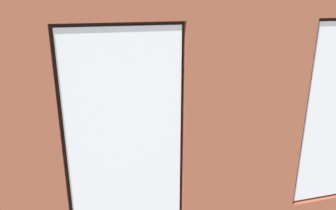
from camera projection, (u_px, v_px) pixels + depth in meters
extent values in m
cube|color=brown|center=(169.00, 151.00, 6.18)|extent=(6.58, 6.24, 0.10)
cube|color=#9E5138|center=(245.00, 109.00, 3.10)|extent=(1.24, 0.16, 3.45)
cube|color=white|center=(125.00, 139.00, 2.83)|extent=(0.99, 0.03, 1.91)
cube|color=#38281E|center=(124.00, 136.00, 2.89)|extent=(1.05, 0.04, 1.97)
cube|color=tan|center=(232.00, 207.00, 3.57)|extent=(3.55, 0.24, 0.06)
cube|color=black|center=(240.00, 108.00, 3.19)|extent=(0.37, 0.03, 0.51)
cube|color=orange|center=(240.00, 107.00, 3.20)|extent=(0.31, 0.01, 0.45)
cube|color=black|center=(165.00, 210.00, 4.08)|extent=(2.06, 0.85, 0.42)
cube|color=black|center=(172.00, 197.00, 3.65)|extent=(2.06, 0.24, 0.38)
cube|color=black|center=(234.00, 178.00, 4.20)|extent=(0.22, 0.85, 0.24)
cube|color=black|center=(87.00, 200.00, 3.76)|extent=(0.22, 0.85, 0.24)
cube|color=black|center=(195.00, 185.00, 4.13)|extent=(0.75, 0.65, 0.12)
cube|color=black|center=(131.00, 194.00, 3.93)|extent=(0.75, 0.65, 0.12)
cube|color=black|center=(276.00, 127.00, 6.62)|extent=(0.91, 1.96, 0.42)
cube|color=black|center=(292.00, 107.00, 6.58)|extent=(0.30, 1.94, 0.38)
cube|color=black|center=(255.00, 100.00, 7.30)|extent=(0.86, 0.25, 0.24)
cube|color=black|center=(307.00, 129.00, 5.74)|extent=(0.86, 0.25, 0.24)
cube|color=black|center=(266.00, 109.00, 6.86)|extent=(0.67, 0.71, 0.12)
cube|color=black|center=(288.00, 121.00, 6.18)|extent=(0.67, 0.71, 0.12)
cube|color=tan|center=(142.00, 122.00, 6.24)|extent=(1.55, 0.87, 0.04)
cube|color=tan|center=(173.00, 123.00, 6.84)|extent=(0.07, 0.07, 0.42)
cube|color=tan|center=(104.00, 130.00, 6.49)|extent=(0.07, 0.07, 0.42)
cube|color=tan|center=(184.00, 137.00, 6.15)|extent=(0.07, 0.07, 0.42)
cube|color=tan|center=(107.00, 146.00, 5.80)|extent=(0.07, 0.07, 0.42)
cylinder|color=#B23D38|center=(162.00, 114.00, 6.46)|extent=(0.09, 0.09, 0.10)
cylinder|color=#B7333D|center=(131.00, 118.00, 6.27)|extent=(0.08, 0.08, 0.11)
cylinder|color=#47423D|center=(150.00, 121.00, 6.13)|extent=(0.13, 0.13, 0.09)
sphere|color=#3D8E42|center=(150.00, 115.00, 6.09)|extent=(0.16, 0.16, 0.16)
cube|color=black|center=(142.00, 121.00, 6.23)|extent=(0.15, 0.16, 0.02)
cube|color=#B2B2B7|center=(119.00, 126.00, 6.00)|extent=(0.15, 0.16, 0.02)
cube|color=black|center=(21.00, 140.00, 5.89)|extent=(1.11, 0.42, 0.52)
cube|color=black|center=(18.00, 126.00, 5.80)|extent=(0.51, 0.20, 0.05)
cube|color=black|center=(18.00, 123.00, 5.78)|extent=(0.06, 0.04, 0.06)
cube|color=black|center=(15.00, 103.00, 5.66)|extent=(1.17, 0.04, 0.68)
cube|color=black|center=(15.00, 102.00, 5.68)|extent=(1.12, 0.01, 0.63)
cylinder|color=olive|center=(118.00, 110.00, 7.77)|extent=(0.50, 0.50, 0.28)
ellipsoid|color=silver|center=(117.00, 97.00, 7.66)|extent=(1.11, 1.11, 0.45)
ellipsoid|color=navy|center=(113.00, 93.00, 7.60)|extent=(0.44, 0.44, 0.18)
ellipsoid|color=#3D8E42|center=(30.00, 201.00, 3.42)|extent=(0.78, 0.78, 0.49)
cylinder|color=#47423D|center=(215.00, 127.00, 6.88)|extent=(0.23, 0.23, 0.22)
cylinder|color=brown|center=(215.00, 119.00, 6.82)|extent=(0.03, 0.03, 0.15)
ellipsoid|color=#1E5B28|center=(216.00, 107.00, 6.73)|extent=(0.52, 0.52, 0.39)
cylinder|color=brown|center=(46.00, 114.00, 7.43)|extent=(0.28, 0.28, 0.34)
cylinder|color=brown|center=(44.00, 100.00, 7.32)|extent=(0.05, 0.05, 0.35)
cone|color=#3D8E42|center=(35.00, 84.00, 7.15)|extent=(0.41, 0.16, 0.50)
cone|color=#3D8E42|center=(38.00, 87.00, 7.03)|extent=(0.31, 0.49, 0.45)
cone|color=#3D8E42|center=(47.00, 87.00, 7.09)|extent=(0.40, 0.47, 0.43)
cone|color=#3D8E42|center=(50.00, 83.00, 7.22)|extent=(0.43, 0.18, 0.49)
cone|color=#3D8E42|center=(47.00, 83.00, 7.37)|extent=(0.34, 0.48, 0.46)
cone|color=#3D8E42|center=(40.00, 84.00, 7.36)|extent=(0.31, 0.51, 0.43)
cylinder|color=#9E5638|center=(270.00, 195.00, 4.45)|extent=(0.32, 0.32, 0.33)
cylinder|color=brown|center=(273.00, 169.00, 4.33)|extent=(0.06, 0.06, 0.46)
cone|color=#3D8E42|center=(259.00, 140.00, 4.12)|extent=(0.57, 0.12, 0.52)
cone|color=#3D8E42|center=(274.00, 139.00, 4.02)|extent=(0.40, 0.41, 0.62)
cone|color=#3D8E42|center=(290.00, 147.00, 3.96)|extent=(0.19, 0.59, 0.52)
cone|color=#3D8E42|center=(294.00, 138.00, 4.11)|extent=(0.49, 0.37, 0.59)
cone|color=#3D8E42|center=(284.00, 131.00, 4.30)|extent=(0.48, 0.35, 0.60)
cone|color=#3D8E42|center=(274.00, 129.00, 4.34)|extent=(0.28, 0.48, 0.61)
cone|color=#3D8E42|center=(258.00, 134.00, 4.34)|extent=(0.43, 0.55, 0.51)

